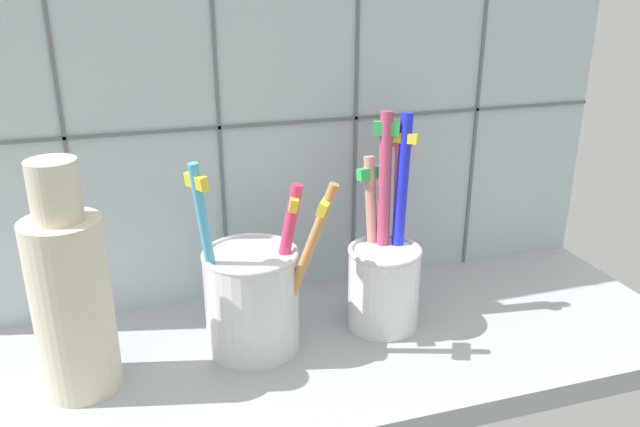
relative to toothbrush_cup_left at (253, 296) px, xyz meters
The scene contains 5 objects.
counter_slab 8.31cm from the toothbrush_cup_left, 15.27° to the right, with size 64.00×22.00×2.00cm, color #9EA3A8.
tile_wall_back 19.75cm from the toothbrush_cup_left, 60.98° to the left, with size 64.00×2.20×45.00cm.
toothbrush_cup_left is the anchor object (origin of this frame).
toothbrush_cup_right 11.88cm from the toothbrush_cup_left, ahead, with size 8.31×10.72×18.79cm.
ceramic_vase 14.01cm from the toothbrush_cup_left, behind, with size 5.67×5.67×17.93cm.
Camera 1 is at (-14.35, -44.36, 31.89)cm, focal length 35.89 mm.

